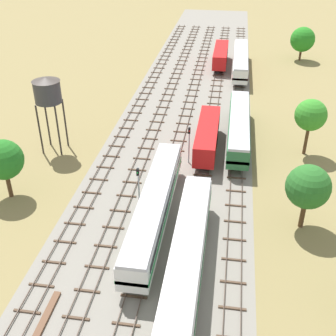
{
  "coord_description": "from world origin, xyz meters",
  "views": [
    {
      "loc": [
        6.96,
        -9.12,
        29.19
      ],
      "look_at": [
        0.0,
        36.25,
        1.5
      ],
      "focal_mm": 45.79,
      "sensor_mm": 36.0,
      "label": 1
    }
  ],
  "objects_px": {
    "freight_boxcar_centre_mid": "(207,135)",
    "water_tower": "(47,91)",
    "passenger_coach_centre_nearest": "(187,255)",
    "passenger_coach_centre_left_near": "(155,204)",
    "signal_post_near": "(189,140)",
    "passenger_coach_centre_right_far": "(241,60)",
    "signal_post_nearest": "(139,184)",
    "diesel_railcar_centre_right_midfar": "(239,126)",
    "freight_boxcar_centre_farther": "(221,55)"
  },
  "relations": [
    {
      "from": "signal_post_nearest",
      "to": "passenger_coach_centre_nearest",
      "type": "bearing_deg",
      "value": -55.39
    },
    {
      "from": "diesel_railcar_centre_right_midfar",
      "to": "passenger_coach_centre_right_far",
      "type": "bearing_deg",
      "value": 90.0
    },
    {
      "from": "freight_boxcar_centre_mid",
      "to": "passenger_coach_centre_right_far",
      "type": "xyz_separation_m",
      "value": [
        4.29,
        35.4,
        0.16
      ]
    },
    {
      "from": "signal_post_nearest",
      "to": "signal_post_near",
      "type": "distance_m",
      "value": 12.24
    },
    {
      "from": "diesel_railcar_centre_right_midfar",
      "to": "freight_boxcar_centre_farther",
      "type": "height_order",
      "value": "diesel_railcar_centre_right_midfar"
    },
    {
      "from": "passenger_coach_centre_nearest",
      "to": "passenger_coach_centre_left_near",
      "type": "bearing_deg",
      "value": 120.79
    },
    {
      "from": "passenger_coach_centre_right_far",
      "to": "freight_boxcar_centre_farther",
      "type": "xyz_separation_m",
      "value": [
        -4.29,
        3.55,
        -0.16
      ]
    },
    {
      "from": "passenger_coach_centre_left_near",
      "to": "signal_post_near",
      "type": "distance_m",
      "value": 13.79
    },
    {
      "from": "freight_boxcar_centre_farther",
      "to": "freight_boxcar_centre_mid",
      "type": "bearing_deg",
      "value": -90.0
    },
    {
      "from": "freight_boxcar_centre_mid",
      "to": "passenger_coach_centre_nearest",
      "type": "bearing_deg",
      "value": -90.01
    },
    {
      "from": "freight_boxcar_centre_mid",
      "to": "water_tower",
      "type": "bearing_deg",
      "value": -172.12
    },
    {
      "from": "passenger_coach_centre_left_near",
      "to": "freight_boxcar_centre_mid",
      "type": "height_order",
      "value": "passenger_coach_centre_left_near"
    },
    {
      "from": "passenger_coach_centre_right_far",
      "to": "passenger_coach_centre_nearest",
      "type": "bearing_deg",
      "value": -94.09
    },
    {
      "from": "passenger_coach_centre_left_near",
      "to": "signal_post_near",
      "type": "xyz_separation_m",
      "value": [
        2.15,
        13.59,
        0.79
      ]
    },
    {
      "from": "water_tower",
      "to": "signal_post_nearest",
      "type": "bearing_deg",
      "value": -39.96
    },
    {
      "from": "water_tower",
      "to": "passenger_coach_centre_right_far",
      "type": "bearing_deg",
      "value": 56.38
    },
    {
      "from": "passenger_coach_centre_nearest",
      "to": "diesel_railcar_centre_right_midfar",
      "type": "distance_m",
      "value": 28.25
    },
    {
      "from": "diesel_railcar_centre_right_midfar",
      "to": "signal_post_nearest",
      "type": "distance_m",
      "value": 21.49
    },
    {
      "from": "freight_boxcar_centre_mid",
      "to": "signal_post_nearest",
      "type": "distance_m",
      "value": 16.64
    },
    {
      "from": "freight_boxcar_centre_mid",
      "to": "water_tower",
      "type": "xyz_separation_m",
      "value": [
        -21.2,
        -2.93,
        6.29
      ]
    },
    {
      "from": "signal_post_near",
      "to": "passenger_coach_centre_left_near",
      "type": "bearing_deg",
      "value": -98.97
    },
    {
      "from": "diesel_railcar_centre_right_midfar",
      "to": "signal_post_nearest",
      "type": "height_order",
      "value": "signal_post_nearest"
    },
    {
      "from": "signal_post_nearest",
      "to": "signal_post_near",
      "type": "height_order",
      "value": "signal_post_nearest"
    },
    {
      "from": "freight_boxcar_centre_mid",
      "to": "signal_post_nearest",
      "type": "bearing_deg",
      "value": -112.84
    },
    {
      "from": "passenger_coach_centre_left_near",
      "to": "freight_boxcar_centre_farther",
      "type": "distance_m",
      "value": 56.54
    },
    {
      "from": "water_tower",
      "to": "signal_post_near",
      "type": "distance_m",
      "value": 19.8
    },
    {
      "from": "diesel_railcar_centre_right_midfar",
      "to": "freight_boxcar_centre_farther",
      "type": "distance_m",
      "value": 35.91
    },
    {
      "from": "passenger_coach_centre_left_near",
      "to": "signal_post_near",
      "type": "relative_size",
      "value": 4.1
    },
    {
      "from": "passenger_coach_centre_left_near",
      "to": "freight_boxcar_centre_mid",
      "type": "relative_size",
      "value": 1.57
    },
    {
      "from": "passenger_coach_centre_left_near",
      "to": "passenger_coach_centre_right_far",
      "type": "relative_size",
      "value": 1.0
    },
    {
      "from": "passenger_coach_centre_nearest",
      "to": "freight_boxcar_centre_farther",
      "type": "height_order",
      "value": "passenger_coach_centre_nearest"
    },
    {
      "from": "passenger_coach_centre_right_far",
      "to": "signal_post_nearest",
      "type": "xyz_separation_m",
      "value": [
        -10.73,
        -50.7,
        0.97
      ]
    },
    {
      "from": "freight_boxcar_centre_farther",
      "to": "diesel_railcar_centre_right_midfar",
      "type": "bearing_deg",
      "value": -83.15
    },
    {
      "from": "signal_post_near",
      "to": "water_tower",
      "type": "bearing_deg",
      "value": 177.29
    },
    {
      "from": "passenger_coach_centre_nearest",
      "to": "passenger_coach_centre_right_far",
      "type": "relative_size",
      "value": 1.0
    },
    {
      "from": "passenger_coach_centre_nearest",
      "to": "freight_boxcar_centre_mid",
      "type": "distance_m",
      "value": 24.63
    },
    {
      "from": "diesel_railcar_centre_right_midfar",
      "to": "water_tower",
      "type": "relative_size",
      "value": 1.93
    },
    {
      "from": "passenger_coach_centre_left_near",
      "to": "freight_boxcar_centre_mid",
      "type": "distance_m",
      "value": 17.95
    },
    {
      "from": "passenger_coach_centre_right_far",
      "to": "freight_boxcar_centre_farther",
      "type": "relative_size",
      "value": 1.57
    },
    {
      "from": "passenger_coach_centre_right_far",
      "to": "signal_post_near",
      "type": "xyz_separation_m",
      "value": [
        -6.44,
        -39.23,
        0.79
      ]
    },
    {
      "from": "passenger_coach_centre_left_near",
      "to": "diesel_railcar_centre_right_midfar",
      "type": "bearing_deg",
      "value": 67.5
    },
    {
      "from": "diesel_railcar_centre_right_midfar",
      "to": "passenger_coach_centre_left_near",
      "type": "bearing_deg",
      "value": -112.5
    },
    {
      "from": "passenger_coach_centre_right_far",
      "to": "signal_post_near",
      "type": "relative_size",
      "value": 4.1
    },
    {
      "from": "passenger_coach_centre_nearest",
      "to": "diesel_railcar_centre_right_midfar",
      "type": "bearing_deg",
      "value": 81.26
    },
    {
      "from": "freight_boxcar_centre_farther",
      "to": "signal_post_near",
      "type": "relative_size",
      "value": 2.61
    },
    {
      "from": "signal_post_nearest",
      "to": "signal_post_near",
      "type": "relative_size",
      "value": 1.06
    },
    {
      "from": "diesel_railcar_centre_right_midfar",
      "to": "signal_post_nearest",
      "type": "bearing_deg",
      "value": -119.98
    },
    {
      "from": "passenger_coach_centre_left_near",
      "to": "signal_post_near",
      "type": "bearing_deg",
      "value": 81.03
    },
    {
      "from": "freight_boxcar_centre_mid",
      "to": "freight_boxcar_centre_farther",
      "type": "bearing_deg",
      "value": 90.0
    },
    {
      "from": "diesel_railcar_centre_right_midfar",
      "to": "water_tower",
      "type": "xyz_separation_m",
      "value": [
        -25.49,
        -6.23,
        6.14
      ]
    }
  ]
}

